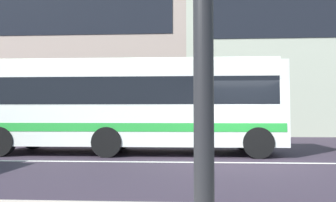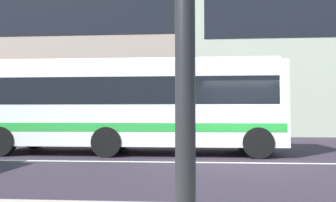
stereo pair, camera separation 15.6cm
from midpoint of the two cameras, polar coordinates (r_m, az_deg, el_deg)
ground_plane at (r=9.23m, az=14.86°, el=-11.26°), size 160.00×160.00×0.00m
lane_centre_line at (r=9.23m, az=14.86°, el=-11.23°), size 60.00×0.16×0.01m
apartment_block_left at (r=27.71m, az=-20.41°, el=8.96°), size 21.89×11.92×13.71m
transit_bus at (r=11.15m, az=-7.17°, el=-0.40°), size 10.56×2.57×3.31m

